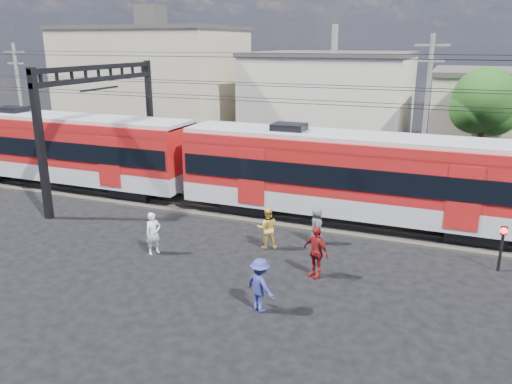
{
  "coord_description": "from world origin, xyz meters",
  "views": [
    {
      "loc": [
        7.45,
        -13.7,
        8.07
      ],
      "look_at": [
        0.02,
        5.0,
        1.99
      ],
      "focal_mm": 35.0,
      "sensor_mm": 36.0,
      "label": 1
    }
  ],
  "objects_px": {
    "pedestrian_c": "(260,285)",
    "commuter_train": "(361,174)",
    "crossing_signal": "(502,240)",
    "pedestrian_a": "(153,233)"
  },
  "relations": [
    {
      "from": "crossing_signal",
      "to": "pedestrian_a",
      "type": "bearing_deg",
      "value": -165.38
    },
    {
      "from": "pedestrian_c",
      "to": "commuter_train",
      "type": "bearing_deg",
      "value": -72.79
    },
    {
      "from": "commuter_train",
      "to": "crossing_signal",
      "type": "bearing_deg",
      "value": -27.04
    },
    {
      "from": "commuter_train",
      "to": "pedestrian_a",
      "type": "distance_m",
      "value": 9.43
    },
    {
      "from": "pedestrian_a",
      "to": "crossing_signal",
      "type": "distance_m",
      "value": 13.04
    },
    {
      "from": "pedestrian_c",
      "to": "crossing_signal",
      "type": "distance_m",
      "value": 9.21
    },
    {
      "from": "pedestrian_a",
      "to": "crossing_signal",
      "type": "xyz_separation_m",
      "value": [
        12.62,
        3.29,
        0.36
      ]
    },
    {
      "from": "pedestrian_a",
      "to": "pedestrian_c",
      "type": "relative_size",
      "value": 0.97
    },
    {
      "from": "pedestrian_a",
      "to": "pedestrian_c",
      "type": "height_order",
      "value": "pedestrian_c"
    },
    {
      "from": "pedestrian_c",
      "to": "crossing_signal",
      "type": "height_order",
      "value": "pedestrian_c"
    }
  ]
}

